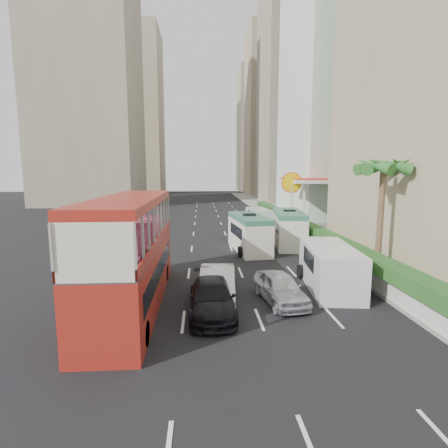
{
  "coord_description": "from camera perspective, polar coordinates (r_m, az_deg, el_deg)",
  "views": [
    {
      "loc": [
        -2.81,
        -15.85,
        6.15
      ],
      "look_at": [
        -1.5,
        4.0,
        3.2
      ],
      "focal_mm": 28.0,
      "sensor_mm": 36.0,
      "label": 1
    }
  ],
  "objects": [
    {
      "name": "tower_left_b",
      "position": [
        108.89,
        -14.54,
        17.08
      ],
      "size": [
        16.0,
        16.0,
        46.0
      ],
      "primitive_type": "cube",
      "color": "tan",
      "rests_on": "ground"
    },
    {
      "name": "car_silver_lane_b",
      "position": [
        17.36,
        9.11,
        -12.43
      ],
      "size": [
        2.28,
        4.35,
        1.41
      ],
      "primitive_type": "imported",
      "rotation": [
        0.0,
        0.0,
        0.15
      ],
      "color": "silver",
      "rests_on": "ground"
    },
    {
      "name": "hedge",
      "position": [
        31.52,
        12.87,
        -0.21
      ],
      "size": [
        1.1,
        44.0,
        0.7
      ],
      "primitive_type": "cube",
      "color": "#2D6626",
      "rests_on": "kerb_wall"
    },
    {
      "name": "van_asset",
      "position": [
        32.51,
        3.41,
        -2.48
      ],
      "size": [
        2.21,
        4.76,
        1.32
      ],
      "primitive_type": "imported",
      "rotation": [
        0.0,
        0.0,
        -0.0
      ],
      "color": "silver",
      "rests_on": "ground"
    },
    {
      "name": "panel_van_near",
      "position": [
        19.56,
        16.88,
        -6.8
      ],
      "size": [
        2.89,
        5.89,
        2.27
      ],
      "primitive_type": "cube",
      "rotation": [
        0.0,
        0.0,
        -0.11
      ],
      "color": "silver",
      "rests_on": "ground"
    },
    {
      "name": "tower_far_a",
      "position": [
        101.09,
        7.93,
        17.38
      ],
      "size": [
        14.0,
        14.0,
        44.0
      ],
      "primitive_type": "cube",
      "color": "tan",
      "rests_on": "ground"
    },
    {
      "name": "minibus_far",
      "position": [
        30.01,
        10.51,
        -0.7
      ],
      "size": [
        3.02,
        6.81,
        2.92
      ],
      "primitive_type": "cube",
      "rotation": [
        0.0,
        0.0,
        -0.13
      ],
      "color": "silver",
      "rests_on": "ground"
    },
    {
      "name": "double_decker_bus",
      "position": [
        16.57,
        -14.82,
        -4.47
      ],
      "size": [
        2.5,
        11.0,
        5.06
      ],
      "primitive_type": "cube",
      "color": "#A02318",
      "rests_on": "ground"
    },
    {
      "name": "sidewalk",
      "position": [
        42.96,
        12.22,
        0.13
      ],
      "size": [
        6.0,
        120.0,
        0.18
      ],
      "primitive_type": "cube",
      "color": "#99968C",
      "rests_on": "ground"
    },
    {
      "name": "tower_stripe",
      "position": [
        58.66,
        20.32,
        30.88
      ],
      "size": [
        16.0,
        18.0,
        58.0
      ],
      "primitive_type": "cube",
      "color": "white",
      "rests_on": "ground"
    },
    {
      "name": "car_black",
      "position": [
        15.92,
        -1.95,
        -14.29
      ],
      "size": [
        1.99,
        4.88,
        1.42
      ],
      "primitive_type": "imported",
      "rotation": [
        0.0,
        0.0,
        -0.0
      ],
      "color": "black",
      "rests_on": "ground"
    },
    {
      "name": "tower_left_a",
      "position": [
        76.57,
        -21.47,
        22.91
      ],
      "size": [
        18.0,
        18.0,
        52.0
      ],
      "primitive_type": "cube",
      "color": "gray",
      "rests_on": "ground"
    },
    {
      "name": "kerb_wall",
      "position": [
        31.66,
        12.82,
        -1.73
      ],
      "size": [
        0.3,
        44.0,
        1.0
      ],
      "primitive_type": "cube",
      "color": "silver",
      "rests_on": "sidewalk"
    },
    {
      "name": "tower_far_b",
      "position": [
        122.27,
        5.76,
        14.9
      ],
      "size": [
        14.0,
        14.0,
        40.0
      ],
      "primitive_type": "cube",
      "color": "gray",
      "rests_on": "ground"
    },
    {
      "name": "panel_van_far",
      "position": [
        40.72,
        5.66,
        1.11
      ],
      "size": [
        2.44,
        5.09,
        1.97
      ],
      "primitive_type": "cube",
      "rotation": [
        0.0,
        0.0,
        0.1
      ],
      "color": "silver",
      "rests_on": "ground"
    },
    {
      "name": "palm_tree",
      "position": [
        22.68,
        24.15,
        0.68
      ],
      "size": [
        0.36,
        0.36,
        6.4
      ],
      "primitive_type": "cylinder",
      "color": "brown",
      "rests_on": "sidewalk"
    },
    {
      "name": "tower_mid",
      "position": [
        79.01,
        12.54,
        22.05
      ],
      "size": [
        16.0,
        16.0,
        50.0
      ],
      "primitive_type": "cube",
      "color": "gray",
      "rests_on": "ground"
    },
    {
      "name": "shell_station",
      "position": [
        41.05,
        14.45,
        3.42
      ],
      "size": [
        6.5,
        8.0,
        5.5
      ],
      "primitive_type": "cube",
      "color": "silver",
      "rests_on": "ground"
    },
    {
      "name": "ground_plane",
      "position": [
        17.23,
        6.01,
        -12.52
      ],
      "size": [
        200.0,
        200.0,
        0.0
      ],
      "primitive_type": "plane",
      "color": "black",
      "rests_on": "ground"
    },
    {
      "name": "minibus_near",
      "position": [
        27.61,
        4.1,
        -1.5
      ],
      "size": [
        2.8,
        6.5,
        2.8
      ],
      "primitive_type": "cube",
      "rotation": [
        0.0,
        0.0,
        0.11
      ],
      "color": "silver",
      "rests_on": "ground"
    },
    {
      "name": "car_silver_lane_a",
      "position": [
        17.45,
        -1.09,
        -12.21
      ],
      "size": [
        1.96,
        4.85,
        1.57
      ],
      "primitive_type": "imported",
      "rotation": [
        0.0,
        0.0,
        -0.07
      ],
      "color": "silver",
      "rests_on": "ground"
    }
  ]
}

